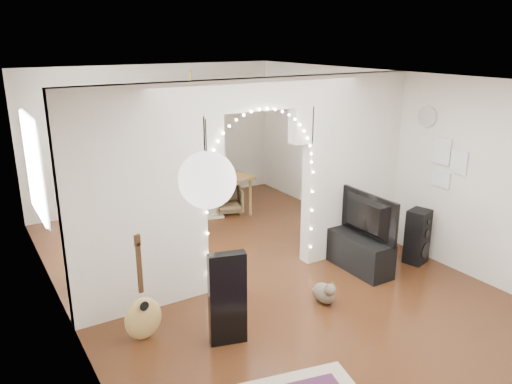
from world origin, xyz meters
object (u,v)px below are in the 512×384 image
bookcase (183,181)px  dining_table (217,182)px  acoustic_guitar (142,302)px  floor_speaker (418,237)px  dining_chair_right (228,201)px  dining_chair_left (146,228)px  media_console (360,253)px

bookcase → dining_table: bearing=-7.7°
acoustic_guitar → floor_speaker: 4.09m
dining_chair_right → dining_chair_left: bearing=-142.9°
media_console → dining_table: bearing=104.2°
floor_speaker → dining_chair_left: floor_speaker is taller
dining_chair_right → dining_table: bearing=-139.4°
media_console → dining_chair_left: bearing=132.6°
dining_chair_left → acoustic_guitar: bearing=-103.1°
media_console → dining_table: dining_table is taller
floor_speaker → media_console: bearing=148.6°
bookcase → dining_table: 0.61m
acoustic_guitar → media_console: size_ratio=1.05×
dining_table → dining_chair_right: bearing=11.6°
bookcase → dining_chair_right: 0.98m
media_console → dining_chair_left: same height
acoustic_guitar → dining_chair_right: bearing=31.9°
dining_table → floor_speaker: bearing=-73.4°
acoustic_guitar → dining_table: size_ratio=0.79×
dining_table → dining_chair_left: 1.67m
bookcase → dining_table: bookcase is taller
dining_table → dining_chair_right: size_ratio=2.54×
floor_speaker → acoustic_guitar: bearing=161.7°
acoustic_guitar → bookcase: 3.79m
acoustic_guitar → dining_table: acoustic_guitar is taller
floor_speaker → media_console: (-0.88, 0.25, -0.15)m
acoustic_guitar → dining_chair_left: bearing=53.1°
floor_speaker → dining_chair_left: (-3.14, 2.77, -0.15)m
acoustic_guitar → dining_chair_left: 2.74m
bookcase → dining_chair_right: (0.85, -0.11, -0.48)m
media_console → dining_chair_right: media_console is taller
floor_speaker → dining_table: 3.63m
acoustic_guitar → dining_chair_right: (2.77, 3.15, -0.22)m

